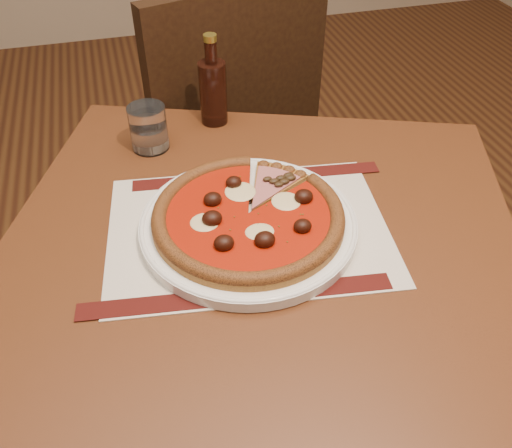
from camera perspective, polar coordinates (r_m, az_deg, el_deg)
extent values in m
cube|color=#5F2F16|center=(0.84, 0.36, -3.43)|extent=(1.04, 1.04, 0.04)
cylinder|color=#5F2F16|center=(1.41, -12.60, -3.18)|extent=(0.05, 0.05, 0.71)
cylinder|color=#5F2F16|center=(1.38, 16.43, -5.21)|extent=(0.05, 0.05, 0.71)
cube|color=black|center=(1.59, -5.36, 8.51)|extent=(0.56, 0.56, 0.04)
cylinder|color=black|center=(1.94, -2.57, 6.80)|extent=(0.04, 0.04, 0.44)
cylinder|color=black|center=(1.82, -13.14, 2.96)|extent=(0.04, 0.04, 0.44)
cylinder|color=black|center=(1.69, 4.06, 0.47)|extent=(0.04, 0.04, 0.44)
cylinder|color=black|center=(1.55, -7.75, -4.53)|extent=(0.04, 0.04, 0.44)
cube|color=black|center=(1.31, -1.74, 13.95)|extent=(0.44, 0.17, 0.47)
cube|color=beige|center=(0.85, -0.80, -0.57)|extent=(0.48, 0.37, 0.00)
cylinder|color=white|center=(0.85, -0.81, -0.07)|extent=(0.34, 0.34, 0.02)
cylinder|color=#A56E28|center=(0.84, -0.82, 0.70)|extent=(0.30, 0.30, 0.01)
torus|color=brown|center=(0.83, -0.82, 1.02)|extent=(0.30, 0.30, 0.02)
cylinder|color=#A41407|center=(0.83, -0.82, 1.07)|extent=(0.25, 0.25, 0.00)
ellipsoid|color=#D0BF8C|center=(0.87, -1.59, 3.37)|extent=(0.05, 0.04, 0.01)
ellipsoid|color=#D0BF8C|center=(0.82, -6.19, 0.18)|extent=(0.05, 0.04, 0.01)
ellipsoid|color=#D0BF8C|center=(0.79, 0.49, -0.84)|extent=(0.05, 0.04, 0.01)
ellipsoid|color=#D0BF8C|center=(0.86, 4.01, 2.81)|extent=(0.05, 0.04, 0.01)
ellipsoid|color=black|center=(0.87, -2.09, 4.37)|extent=(0.03, 0.03, 0.02)
ellipsoid|color=black|center=(0.86, -6.25, 3.63)|extent=(0.03, 0.03, 0.02)
ellipsoid|color=black|center=(0.81, -4.85, 1.08)|extent=(0.03, 0.03, 0.02)
ellipsoid|color=black|center=(0.76, -3.76, -1.90)|extent=(0.03, 0.03, 0.02)
ellipsoid|color=black|center=(0.78, 0.66, -0.63)|extent=(0.03, 0.03, 0.02)
ellipsoid|color=black|center=(0.80, 5.05, 0.30)|extent=(0.03, 0.03, 0.02)
ellipsoid|color=black|center=(0.84, 3.01, 2.93)|extent=(0.03, 0.03, 0.02)
ellipsoid|color=#312112|center=(0.87, 1.57, 3.46)|extent=(0.02, 0.01, 0.01)
ellipsoid|color=#312112|center=(0.90, 2.75, 4.85)|extent=(0.02, 0.01, 0.01)
ellipsoid|color=#312112|center=(0.87, 1.15, 3.63)|extent=(0.02, 0.01, 0.01)
ellipsoid|color=#312112|center=(0.90, 1.97, 5.11)|extent=(0.02, 0.01, 0.01)
ellipsoid|color=#312112|center=(0.87, 0.69, 3.76)|extent=(0.02, 0.01, 0.01)
ellipsoid|color=#312112|center=(0.91, 1.15, 5.29)|extent=(0.02, 0.01, 0.01)
ellipsoid|color=#312112|center=(0.88, 0.21, 3.85)|extent=(0.02, 0.01, 0.01)
cylinder|color=white|center=(1.04, -11.25, 9.89)|extent=(0.09, 0.09, 0.08)
cylinder|color=#33140C|center=(1.10, -4.54, 13.56)|extent=(0.05, 0.05, 0.13)
cylinder|color=#33140C|center=(1.06, -4.77, 17.37)|extent=(0.02, 0.02, 0.05)
cylinder|color=olive|center=(1.05, -4.87, 18.96)|extent=(0.03, 0.03, 0.01)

